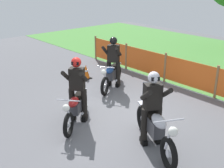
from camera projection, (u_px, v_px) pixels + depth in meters
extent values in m
cube|color=#5B5B60|center=(120.00, 118.00, 7.51)|extent=(24.00, 24.00, 0.02)
cylinder|color=olive|center=(96.00, 48.00, 12.63)|extent=(0.08, 0.08, 1.05)
cylinder|color=olive|center=(126.00, 56.00, 11.27)|extent=(0.08, 0.08, 1.05)
cylinder|color=olive|center=(165.00, 67.00, 9.90)|extent=(0.08, 0.08, 1.05)
cylinder|color=olive|center=(216.00, 82.00, 8.54)|extent=(0.08, 0.08, 1.05)
cube|color=orange|center=(110.00, 51.00, 11.94)|extent=(1.87, 0.02, 0.85)
cube|color=orange|center=(144.00, 61.00, 10.58)|extent=(1.87, 0.02, 0.85)
cube|color=orange|center=(189.00, 74.00, 9.21)|extent=(1.87, 0.02, 0.85)
torus|color=black|center=(68.00, 125.00, 6.55)|extent=(0.45, 0.53, 0.59)
cylinder|color=silver|center=(68.00, 125.00, 6.55)|extent=(0.12, 0.14, 0.13)
torus|color=black|center=(83.00, 102.00, 7.74)|extent=(0.45, 0.53, 0.59)
cylinder|color=silver|center=(83.00, 102.00, 7.74)|extent=(0.12, 0.14, 0.13)
cube|color=#38383D|center=(77.00, 106.00, 7.13)|extent=(0.52, 0.57, 0.30)
ellipsoid|color=maroon|center=(74.00, 102.00, 6.86)|extent=(0.48, 0.52, 0.20)
cube|color=black|center=(79.00, 96.00, 7.28)|extent=(0.49, 0.53, 0.09)
cube|color=silver|center=(83.00, 91.00, 7.63)|extent=(0.33, 0.35, 0.04)
cylinder|color=silver|center=(69.00, 114.00, 6.50)|extent=(0.18, 0.20, 0.53)
sphere|color=white|center=(66.00, 108.00, 6.29)|extent=(0.23, 0.23, 0.17)
cylinder|color=silver|center=(68.00, 100.00, 6.42)|extent=(0.45, 0.37, 0.03)
cylinder|color=silver|center=(85.00, 109.00, 7.44)|extent=(0.37, 0.44, 0.06)
torus|color=black|center=(169.00, 154.00, 5.43)|extent=(0.65, 0.41, 0.67)
cylinder|color=silver|center=(169.00, 154.00, 5.43)|extent=(0.16, 0.12, 0.15)
torus|color=black|center=(143.00, 119.00, 6.76)|extent=(0.65, 0.41, 0.67)
cylinder|color=silver|center=(143.00, 119.00, 6.76)|extent=(0.16, 0.12, 0.15)
cube|color=#38383D|center=(154.00, 125.00, 6.07)|extent=(0.67, 0.51, 0.33)
ellipsoid|color=#B7B7C1|center=(159.00, 121.00, 5.77)|extent=(0.60, 0.48, 0.23)
cube|color=black|center=(150.00, 112.00, 6.24)|extent=(0.63, 0.48, 0.10)
cube|color=silver|center=(144.00, 105.00, 6.63)|extent=(0.41, 0.32, 0.04)
cylinder|color=silver|center=(168.00, 138.00, 5.38)|extent=(0.24, 0.17, 0.59)
sphere|color=white|center=(173.00, 132.00, 5.14)|extent=(0.25, 0.25, 0.19)
cylinder|color=silver|center=(169.00, 121.00, 5.29)|extent=(0.32, 0.57, 0.03)
cylinder|color=silver|center=(154.00, 128.00, 6.48)|extent=(0.54, 0.33, 0.07)
torus|color=black|center=(105.00, 86.00, 8.84)|extent=(0.39, 0.58, 0.61)
cylinder|color=silver|center=(105.00, 86.00, 8.84)|extent=(0.12, 0.14, 0.13)
torus|color=black|center=(118.00, 73.00, 10.01)|extent=(0.39, 0.58, 0.61)
cylinder|color=silver|center=(118.00, 73.00, 10.01)|extent=(0.12, 0.14, 0.13)
cube|color=#38383D|center=(112.00, 74.00, 9.40)|extent=(0.48, 0.61, 0.30)
ellipsoid|color=navy|center=(110.00, 70.00, 9.14)|extent=(0.44, 0.54, 0.21)
cube|color=black|center=(114.00, 67.00, 9.55)|extent=(0.45, 0.56, 0.09)
cube|color=silver|center=(118.00, 64.00, 9.89)|extent=(0.30, 0.37, 0.04)
cylinder|color=silver|center=(105.00, 77.00, 8.79)|extent=(0.16, 0.22, 0.54)
sphere|color=white|center=(104.00, 72.00, 8.57)|extent=(0.23, 0.23, 0.17)
cylinder|color=silver|center=(106.00, 67.00, 8.70)|extent=(0.51, 0.31, 0.03)
cylinder|color=silver|center=(118.00, 78.00, 9.70)|extent=(0.32, 0.49, 0.07)
cylinder|color=black|center=(84.00, 105.00, 7.24)|extent=(0.21, 0.21, 0.86)
cube|color=black|center=(85.00, 118.00, 7.38)|extent=(0.25, 0.27, 0.12)
cylinder|color=black|center=(72.00, 104.00, 7.29)|extent=(0.21, 0.21, 0.86)
cube|color=black|center=(73.00, 117.00, 7.43)|extent=(0.25, 0.27, 0.12)
cube|color=black|center=(77.00, 79.00, 7.01)|extent=(0.43, 0.41, 0.56)
cylinder|color=black|center=(84.00, 77.00, 6.77)|extent=(0.38, 0.44, 0.38)
cylinder|color=black|center=(66.00, 76.00, 6.84)|extent=(0.38, 0.44, 0.38)
sphere|color=red|center=(76.00, 62.00, 6.86)|extent=(0.35, 0.35, 0.25)
cube|color=black|center=(75.00, 63.00, 6.77)|extent=(0.16, 0.14, 0.08)
cube|color=brown|center=(79.00, 75.00, 7.16)|extent=(0.32, 0.30, 0.40)
cylinder|color=black|center=(158.00, 125.00, 6.29)|extent=(0.20, 0.20, 0.86)
cube|color=black|center=(157.00, 139.00, 6.42)|extent=(0.28, 0.22, 0.12)
cylinder|color=black|center=(144.00, 127.00, 6.21)|extent=(0.20, 0.20, 0.86)
cube|color=black|center=(144.00, 141.00, 6.35)|extent=(0.28, 0.22, 0.12)
cube|color=black|center=(153.00, 96.00, 6.00)|extent=(0.38, 0.43, 0.56)
cylinder|color=black|center=(166.00, 93.00, 5.84)|extent=(0.47, 0.31, 0.38)
cylinder|color=black|center=(146.00, 95.00, 5.74)|extent=(0.47, 0.31, 0.38)
sphere|color=silver|center=(154.00, 77.00, 5.84)|extent=(0.34, 0.34, 0.25)
cube|color=black|center=(156.00, 79.00, 5.75)|extent=(0.11, 0.17, 0.08)
cube|color=#1E232D|center=(150.00, 92.00, 6.14)|extent=(0.27, 0.32, 0.40)
cylinder|color=black|center=(118.00, 74.00, 9.50)|extent=(0.20, 0.20, 0.86)
cube|color=black|center=(118.00, 85.00, 9.63)|extent=(0.23, 0.28, 0.12)
cylinder|color=black|center=(109.00, 73.00, 9.59)|extent=(0.20, 0.20, 0.86)
cube|color=black|center=(109.00, 84.00, 9.73)|extent=(0.23, 0.28, 0.12)
cube|color=black|center=(113.00, 53.00, 9.29)|extent=(0.43, 0.39, 0.56)
cylinder|color=black|center=(118.00, 52.00, 9.02)|extent=(0.33, 0.47, 0.38)
cylinder|color=black|center=(105.00, 51.00, 9.15)|extent=(0.33, 0.47, 0.38)
sphere|color=black|center=(113.00, 41.00, 9.14)|extent=(0.34, 0.34, 0.25)
cube|color=black|center=(112.00, 41.00, 9.05)|extent=(0.17, 0.12, 0.08)
cube|color=#1E232D|center=(115.00, 51.00, 9.43)|extent=(0.32, 0.28, 0.40)
cube|color=black|center=(86.00, 78.00, 10.39)|extent=(0.32, 0.32, 0.03)
cone|color=orange|center=(86.00, 71.00, 10.29)|extent=(0.26, 0.26, 0.50)
cylinder|color=white|center=(86.00, 70.00, 10.29)|extent=(0.15, 0.15, 0.06)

